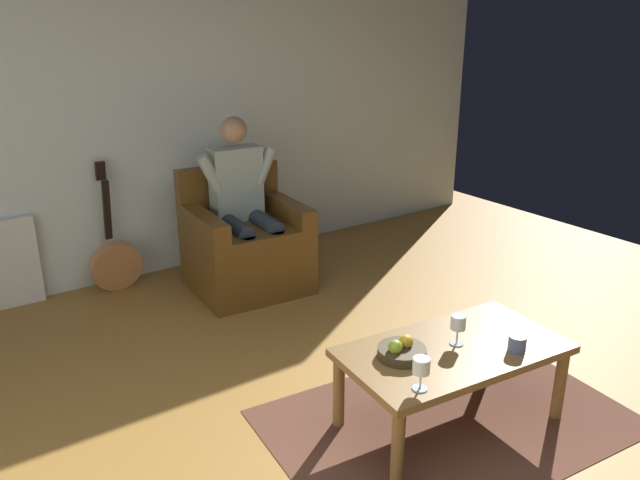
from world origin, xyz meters
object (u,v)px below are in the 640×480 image
at_px(armchair, 245,246).
at_px(fruit_bowl, 402,351).
at_px(coffee_table, 453,357).
at_px(candle_jar, 517,344).
at_px(wine_glass_near, 458,324).
at_px(guitar, 116,262).
at_px(wine_glass_far, 421,368).
at_px(person_seated, 243,200).

relative_size(armchair, fruit_bowl, 3.84).
xyz_separation_m(coffee_table, candle_jar, (-0.23, 0.20, 0.10)).
distance_m(wine_glass_near, candle_jar, 0.30).
xyz_separation_m(guitar, wine_glass_far, (-0.48, 2.82, 0.32)).
distance_m(wine_glass_far, candle_jar, 0.63).
bearing_deg(wine_glass_near, coffee_table, 22.92).
relative_size(person_seated, guitar, 1.32).
relative_size(coffee_table, guitar, 1.19).
distance_m(wine_glass_far, fruit_bowl, 0.29).
bearing_deg(fruit_bowl, candle_jar, 150.97).
bearing_deg(person_seated, armchair, -90.00).
bearing_deg(candle_jar, wine_glass_near, -48.94).
bearing_deg(armchair, wine_glass_far, 85.31).
height_order(wine_glass_near, fruit_bowl, wine_glass_near).
relative_size(wine_glass_far, candle_jar, 1.77).
distance_m(person_seated, guitar, 1.10).
distance_m(guitar, wine_glass_near, 2.80).
height_order(fruit_bowl, candle_jar, fruit_bowl).
bearing_deg(armchair, fruit_bowl, 87.44).
distance_m(guitar, wine_glass_far, 2.88).
xyz_separation_m(fruit_bowl, candle_jar, (-0.50, 0.28, 0.01)).
bearing_deg(fruit_bowl, coffee_table, 164.54).
distance_m(wine_glass_near, fruit_bowl, 0.33).
bearing_deg(wine_glass_near, person_seated, -88.06).
xyz_separation_m(person_seated, candle_jar, (-0.26, 2.33, -0.22)).
xyz_separation_m(coffee_table, guitar, (0.88, -2.65, -0.15)).
distance_m(wine_glass_near, wine_glass_far, 0.47).
bearing_deg(candle_jar, guitar, -68.83).
bearing_deg(wine_glass_far, wine_glass_near, -156.05).
relative_size(fruit_bowl, candle_jar, 2.72).
distance_m(person_seated, coffee_table, 2.15).
relative_size(guitar, candle_jar, 11.36).
xyz_separation_m(person_seated, fruit_bowl, (0.24, 2.05, -0.23)).
relative_size(guitar, fruit_bowl, 4.18).
distance_m(coffee_table, fruit_bowl, 0.30).
distance_m(armchair, wine_glass_far, 2.34).
distance_m(armchair, candle_jar, 2.35).
relative_size(person_seated, wine_glass_near, 8.29).
distance_m(armchair, person_seated, 0.37).
height_order(armchair, candle_jar, armchair).
relative_size(person_seated, wine_glass_far, 8.43).
relative_size(armchair, wine_glass_near, 5.78).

